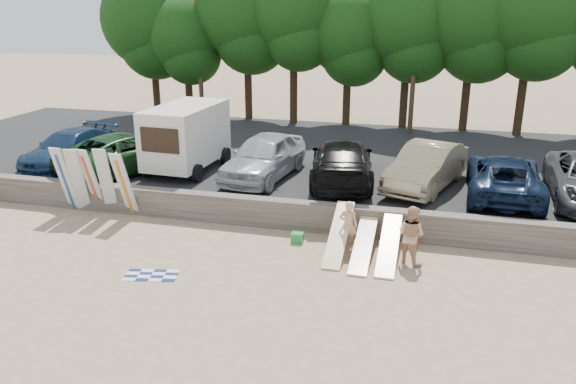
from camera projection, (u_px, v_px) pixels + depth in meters
name	position (u px, v px, depth m)	size (l,w,h in m)	color
ground	(308.00, 270.00, 16.35)	(120.00, 120.00, 0.00)	tan
seawall	(328.00, 218.00, 18.93)	(44.00, 0.50, 1.00)	#6B6356
parking_lot	(358.00, 164.00, 25.85)	(44.00, 14.50, 0.70)	#282828
treeline	(374.00, 16.00, 30.27)	(32.98, 6.35, 9.29)	#382616
utility_poles	(416.00, 43.00, 28.78)	(25.80, 0.26, 9.00)	#473321
box_trailer	(186.00, 134.00, 23.18)	(2.61, 4.39, 2.72)	silver
car_0	(69.00, 148.00, 24.14)	(2.07, 5.09, 1.48)	#132845
car_1	(127.00, 152.00, 23.32)	(2.66, 5.78, 1.61)	#153C18
car_2	(264.00, 156.00, 22.35)	(2.07, 5.16, 1.76)	#AEAFB3
car_3	(342.00, 162.00, 21.76)	(2.35, 5.79, 1.68)	black
car_4	(426.00, 167.00, 21.15)	(1.75, 5.02, 1.65)	#95855F
car_5	(504.00, 176.00, 20.22)	(2.50, 5.43, 1.51)	black
surfboard_upright_0	(65.00, 179.00, 20.53)	(0.50, 0.06, 2.60)	silver
surfboard_upright_1	(78.00, 180.00, 20.40)	(0.50, 0.06, 2.60)	silver
surfboard_upright_2	(91.00, 181.00, 20.39)	(0.50, 0.06, 2.60)	silver
surfboard_upright_3	(106.00, 181.00, 20.23)	(0.50, 0.06, 2.60)	silver
surfboard_upright_4	(125.00, 185.00, 19.93)	(0.50, 0.06, 2.60)	silver
surfboard_low_0	(339.00, 234.00, 17.42)	(0.56, 3.00, 0.07)	#FFDDA0
surfboard_low_1	(364.00, 244.00, 17.16)	(0.56, 3.00, 0.07)	#FFDDA0
surfboard_low_2	(389.00, 244.00, 16.95)	(0.56, 3.00, 0.07)	#FFDDA0
beachgoer_a	(348.00, 225.00, 17.55)	(0.58, 0.38, 1.59)	tan
beachgoer_b	(411.00, 235.00, 16.57)	(0.87, 0.68, 1.80)	tan
cooler	(297.00, 238.00, 18.22)	(0.38, 0.30, 0.32)	#268E39
gear_bag	(412.00, 244.00, 17.83)	(0.30, 0.25, 0.22)	orange
beach_towel	(151.00, 275.00, 16.04)	(1.50, 1.50, 0.00)	white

